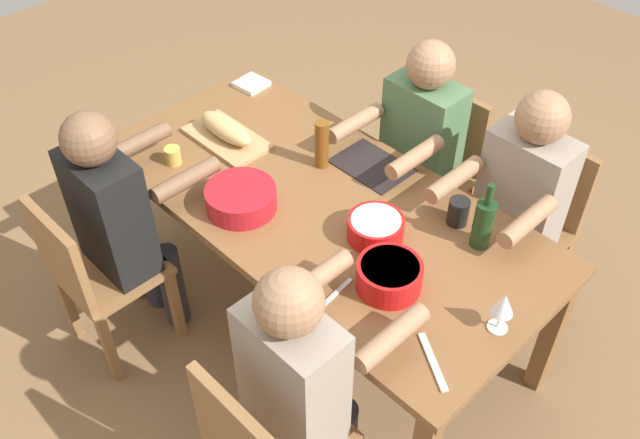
{
  "coord_description": "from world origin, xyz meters",
  "views": [
    {
      "loc": [
        1.5,
        -1.47,
        2.59
      ],
      "look_at": [
        0.0,
        0.0,
        0.63
      ],
      "focal_mm": 38.61,
      "sensor_mm": 36.0,
      "label": 1
    }
  ],
  "objects": [
    {
      "name": "chair_far_right",
      "position": [
        0.54,
        0.79,
        0.48
      ],
      "size": [
        0.4,
        0.4,
        0.85
      ],
      "color": "olive",
      "rests_on": "ground_plane"
    },
    {
      "name": "carving_knife",
      "position": [
        0.82,
        -0.3,
        0.74
      ],
      "size": [
        0.21,
        0.14,
        0.01
      ],
      "primitive_type": "cube",
      "rotation": [
        0.0,
        0.0,
        2.59
      ],
      "color": "silver",
      "rests_on": "dining_table"
    },
    {
      "name": "bread_loaf",
      "position": [
        -0.58,
        -0.02,
        0.81
      ],
      "size": [
        0.32,
        0.11,
        0.09
      ],
      "primitive_type": "ellipsoid",
      "rotation": [
        0.0,
        0.0,
        0.0
      ],
      "color": "tan",
      "rests_on": "cutting_board"
    },
    {
      "name": "diner_near_right",
      "position": [
        0.54,
        -0.61,
        0.7
      ],
      "size": [
        0.41,
        0.53,
        1.2
      ],
      "color": "#2D2D38",
      "rests_on": "ground_plane"
    },
    {
      "name": "chair_near_left",
      "position": [
        -0.54,
        -0.79,
        0.48
      ],
      "size": [
        0.4,
        0.4,
        0.85
      ],
      "color": "olive",
      "rests_on": "ground_plane"
    },
    {
      "name": "dining_table",
      "position": [
        0.0,
        0.0,
        0.66
      ],
      "size": [
        1.97,
        0.94,
        0.74
      ],
      "color": "brown",
      "rests_on": "ground_plane"
    },
    {
      "name": "diner_far_right",
      "position": [
        0.54,
        0.61,
        0.7
      ],
      "size": [
        0.41,
        0.53,
        1.2
      ],
      "color": "#2D2D38",
      "rests_on": "ground_plane"
    },
    {
      "name": "chair_far_center",
      "position": [
        0.0,
        0.79,
        0.48
      ],
      "size": [
        0.4,
        0.4,
        0.85
      ],
      "color": "olive",
      "rests_on": "ground_plane"
    },
    {
      "name": "fork_near_right",
      "position": [
        0.4,
        -0.31,
        0.74
      ],
      "size": [
        0.03,
        0.17,
        0.01
      ],
      "primitive_type": "cube",
      "rotation": [
        0.0,
        0.0,
        0.1
      ],
      "color": "silver",
      "rests_on": "dining_table"
    },
    {
      "name": "cutting_board",
      "position": [
        -0.58,
        -0.02,
        0.75
      ],
      "size": [
        0.4,
        0.22,
        0.02
      ],
      "primitive_type": "cube",
      "rotation": [
        0.0,
        0.0,
        0.0
      ],
      "color": "tan",
      "rests_on": "dining_table"
    },
    {
      "name": "wine_bottle",
      "position": [
        0.6,
        0.25,
        0.85
      ],
      "size": [
        0.08,
        0.08,
        0.29
      ],
      "color": "#193819",
      "rests_on": "dining_table"
    },
    {
      "name": "diner_far_center",
      "position": [
        -0.0,
        0.61,
        0.7
      ],
      "size": [
        0.41,
        0.53,
        1.2
      ],
      "color": "#2D2D38",
      "rests_on": "ground_plane"
    },
    {
      "name": "beer_bottle",
      "position": [
        -0.16,
        0.16,
        0.85
      ],
      "size": [
        0.06,
        0.06,
        0.22
      ],
      "primitive_type": "cylinder",
      "color": "brown",
      "rests_on": "dining_table"
    },
    {
      "name": "serving_bowl_greens",
      "position": [
        -0.19,
        -0.26,
        0.79
      ],
      "size": [
        0.28,
        0.28,
        0.1
      ],
      "color": "#B21923",
      "rests_on": "dining_table"
    },
    {
      "name": "cup_near_left",
      "position": [
        -0.61,
        -0.28,
        0.78
      ],
      "size": [
        0.07,
        0.07,
        0.08
      ],
      "primitive_type": "cylinder",
      "color": "gold",
      "rests_on": "dining_table"
    },
    {
      "name": "serving_bowl_fruit",
      "position": [
        0.5,
        -0.15,
        0.8
      ],
      "size": [
        0.24,
        0.24,
        0.11
      ],
      "color": "red",
      "rests_on": "dining_table"
    },
    {
      "name": "napkin_stack",
      "position": [
        -0.85,
        0.36,
        0.75
      ],
      "size": [
        0.15,
        0.15,
        0.02
      ],
      "primitive_type": "cube",
      "rotation": [
        0.0,
        0.0,
        0.09
      ],
      "color": "white",
      "rests_on": "dining_table"
    },
    {
      "name": "diner_near_left",
      "position": [
        -0.54,
        -0.61,
        0.7
      ],
      "size": [
        0.41,
        0.53,
        1.2
      ],
      "color": "#2D2D38",
      "rests_on": "ground_plane"
    },
    {
      "name": "cup_far_right",
      "position": [
        0.47,
        0.29,
        0.79
      ],
      "size": [
        0.08,
        0.08,
        0.11
      ],
      "primitive_type": "cylinder",
      "color": "black",
      "rests_on": "dining_table"
    },
    {
      "name": "serving_bowl_pasta",
      "position": [
        0.3,
        0.0,
        0.79
      ],
      "size": [
        0.22,
        0.22,
        0.09
      ],
      "color": "red",
      "rests_on": "dining_table"
    },
    {
      "name": "ground_plane",
      "position": [
        0.0,
        0.0,
        0.0
      ],
      "size": [
        8.0,
        8.0,
        0.0
      ],
      "primitive_type": "plane",
      "color": "brown"
    },
    {
      "name": "wine_glass",
      "position": [
        0.89,
        -0.03,
        0.86
      ],
      "size": [
        0.08,
        0.08,
        0.17
      ],
      "color": "silver",
      "rests_on": "dining_table"
    },
    {
      "name": "placemat_far_center",
      "position": [
        0.0,
        0.31,
        0.74
      ],
      "size": [
        0.32,
        0.23,
        0.01
      ],
      "primitive_type": "cube",
      "color": "black",
      "rests_on": "dining_table"
    }
  ]
}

